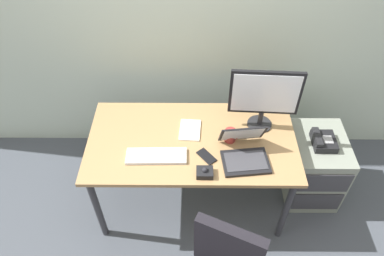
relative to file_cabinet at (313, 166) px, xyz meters
name	(u,v)px	position (x,y,z in m)	size (l,w,h in m)	color
ground_plane	(192,198)	(-1.00, -0.12, -0.30)	(8.00, 8.00, 0.00)	#454A52
back_wall	(193,3)	(-1.00, 0.63, 1.10)	(6.00, 0.10, 2.80)	#B4C4B3
desk	(192,147)	(-1.00, -0.12, 0.37)	(1.49, 0.78, 0.74)	#A27B4F
file_cabinet	(313,166)	(0.00, 0.00, 0.00)	(0.42, 0.53, 0.59)	gray
desk_phone	(323,141)	(-0.01, -0.02, 0.33)	(0.17, 0.20, 0.09)	black
monitor_main	(265,96)	(-0.50, 0.04, 0.73)	(0.49, 0.18, 0.49)	#262628
keyboard	(156,156)	(-1.24, -0.28, 0.46)	(0.41, 0.14, 0.03)	silver
laptop	(244,152)	(-0.64, -0.27, 0.50)	(0.34, 0.35, 0.22)	black
trackball_mouse	(205,172)	(-0.91, -0.42, 0.47)	(0.11, 0.09, 0.07)	black
coffee_mug	(231,135)	(-0.72, -0.12, 0.49)	(0.09, 0.08, 0.10)	maroon
paper_notepad	(190,130)	(-1.01, -0.03, 0.45)	(0.15, 0.21, 0.01)	white
cell_phone	(206,156)	(-0.90, -0.27, 0.45)	(0.07, 0.14, 0.01)	black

